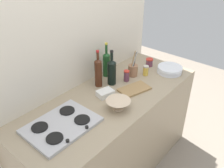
{
  "coord_description": "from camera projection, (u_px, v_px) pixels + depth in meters",
  "views": [
    {
      "loc": [
        -1.3,
        -1.1,
        2.05
      ],
      "look_at": [
        0.0,
        0.0,
        1.02
      ],
      "focal_mm": 38.45,
      "sensor_mm": 36.0,
      "label": 1
    }
  ],
  "objects": [
    {
      "name": "butter_dish",
      "position": [
        105.0,
        93.0,
        2.04
      ],
      "size": [
        0.16,
        0.13,
        0.05
      ],
      "primitive_type": "cube",
      "rotation": [
        0.0,
        0.0,
        -0.23
      ],
      "color": "white",
      "rests_on": "counter_block"
    },
    {
      "name": "wine_bottle_mid_left",
      "position": [
        98.0,
        72.0,
        2.13
      ],
      "size": [
        0.07,
        0.07,
        0.35
      ],
      "color": "#472314",
      "rests_on": "counter_block"
    },
    {
      "name": "plate_stack",
      "position": [
        170.0,
        70.0,
        2.4
      ],
      "size": [
        0.25,
        0.25,
        0.06
      ],
      "color": "white",
      "rests_on": "counter_block"
    },
    {
      "name": "condiment_jar_spare",
      "position": [
        149.0,
        62.0,
        2.52
      ],
      "size": [
        0.07,
        0.07,
        0.08
      ],
      "color": "#66384C",
      "rests_on": "counter_block"
    },
    {
      "name": "stovetop_hob",
      "position": [
        62.0,
        125.0,
        1.71
      ],
      "size": [
        0.5,
        0.37,
        0.04
      ],
      "color": "#B2B2B7",
      "rests_on": "counter_block"
    },
    {
      "name": "wine_bottle_leftmost",
      "position": [
        107.0,
        64.0,
        2.3
      ],
      "size": [
        0.07,
        0.07,
        0.34
      ],
      "color": "#19471E",
      "rests_on": "counter_block"
    },
    {
      "name": "condiment_jar_rear",
      "position": [
        146.0,
        70.0,
        2.35
      ],
      "size": [
        0.05,
        0.05,
        0.1
      ],
      "color": "gold",
      "rests_on": "counter_block"
    },
    {
      "name": "backsplash_panel",
      "position": [
        79.0,
        54.0,
        2.12
      ],
      "size": [
        1.9,
        0.06,
        2.36
      ],
      "primitive_type": "cube",
      "color": "beige",
      "rests_on": "ground"
    },
    {
      "name": "counter_block",
      "position": [
        112.0,
        135.0,
        2.28
      ],
      "size": [
        1.8,
        0.7,
        0.9
      ],
      "primitive_type": "cube",
      "color": "tan",
      "rests_on": "ground"
    },
    {
      "name": "cutting_board",
      "position": [
        134.0,
        89.0,
        2.13
      ],
      "size": [
        0.31,
        0.23,
        0.02
      ],
      "primitive_type": "cube",
      "rotation": [
        0.0,
        0.0,
        -0.28
      ],
      "color": "#9E7A4C",
      "rests_on": "counter_block"
    },
    {
      "name": "utensil_crock",
      "position": [
        133.0,
        70.0,
        2.33
      ],
      "size": [
        0.09,
        0.09,
        0.27
      ],
      "color": "#996B4C",
      "rests_on": "counter_block"
    },
    {
      "name": "mixing_bowl",
      "position": [
        118.0,
        104.0,
        1.88
      ],
      "size": [
        0.2,
        0.2,
        0.08
      ],
      "color": "beige",
      "rests_on": "counter_block"
    },
    {
      "name": "wine_bottle_mid_right",
      "position": [
        112.0,
        71.0,
        2.17
      ],
      "size": [
        0.08,
        0.08,
        0.33
      ],
      "color": "black",
      "rests_on": "counter_block"
    },
    {
      "name": "condiment_jar_front",
      "position": [
        127.0,
        76.0,
        2.25
      ],
      "size": [
        0.05,
        0.05,
        0.11
      ],
      "color": "#66384C",
      "rests_on": "counter_block"
    },
    {
      "name": "ground_plane",
      "position": [
        112.0,
        167.0,
        2.52
      ],
      "size": [
        6.0,
        6.0,
        0.0
      ],
      "primitive_type": "plane",
      "color": "gray",
      "rests_on": "ground"
    }
  ]
}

